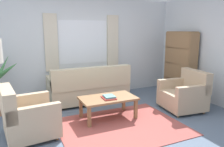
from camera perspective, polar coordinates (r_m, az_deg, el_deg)
The scene contains 10 objects.
ground_plane at distance 4.19m, azimuth 2.42°, elevation -13.65°, with size 6.24×6.24×0.00m, color slate.
wall_back at distance 5.92m, azimuth -7.57°, elevation 6.70°, with size 5.32×0.12×2.60m, color silver.
window_with_curtains at distance 5.83m, azimuth -7.36°, elevation 8.11°, with size 1.98×0.07×1.40m.
area_rug at distance 4.19m, azimuth 2.42°, elevation -13.58°, with size 2.24×1.78×0.01m, color #9E4C47.
couch at distance 5.39m, azimuth -5.93°, elevation -3.77°, with size 1.90×0.82×0.92m.
armchair_left at distance 3.95m, azimuth -21.25°, elevation -10.47°, with size 0.90×0.92×0.88m.
armchair_right at distance 5.16m, azimuth 18.32°, elevation -5.15°, with size 0.91×0.92×0.88m.
coffee_table at distance 4.43m, azimuth -1.02°, elevation -6.89°, with size 1.10×0.64×0.44m.
book_stack_on_table at distance 4.34m, azimuth -0.79°, elevation -6.14°, with size 0.26×0.31×0.05m.
bookshelf at distance 6.18m, azimuth 17.09°, elevation 2.63°, with size 0.30×0.94×1.72m.
Camera 1 is at (-1.74, -3.37, 1.77)m, focal length 35.27 mm.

